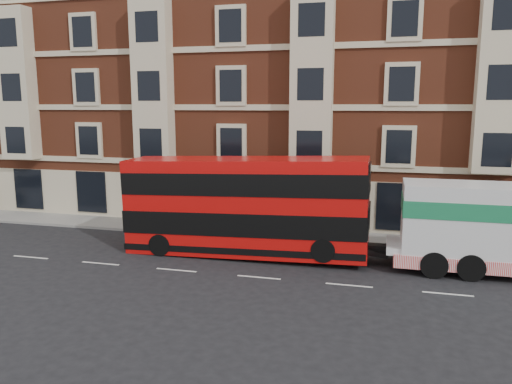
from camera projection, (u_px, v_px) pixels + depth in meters
ground at (259, 277)px, 22.41m from camera, size 120.00×120.00×0.00m
sidewalk at (290, 234)px, 29.55m from camera, size 90.00×3.00×0.15m
victorian_terrace at (318, 70)px, 34.86m from camera, size 45.00×12.00×20.40m
lamp_post_west at (186, 191)px, 29.34m from camera, size 0.35×0.15×4.35m
double_decker_bus at (245, 204)px, 25.39m from camera, size 12.35×2.84×5.00m
tow_truck at (502, 228)px, 22.49m from camera, size 9.89×2.92×4.12m
pedestrian at (187, 217)px, 29.56m from camera, size 0.74×0.56×1.85m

